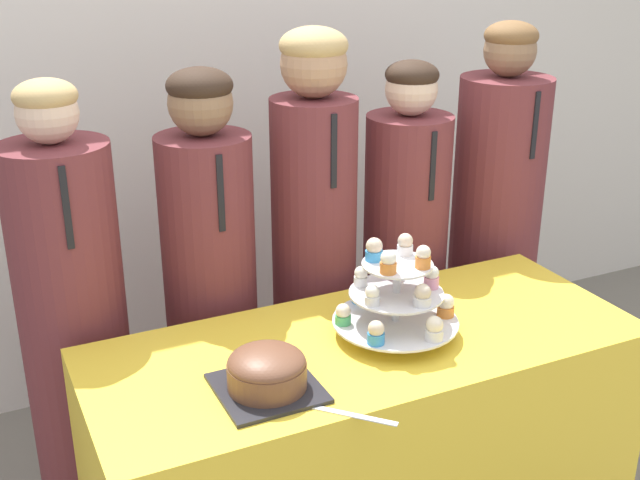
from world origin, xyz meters
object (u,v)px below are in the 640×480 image
cupcake_stand (397,294)px  student_1 (212,308)px  student_2 (314,270)px  student_4 (493,246)px  student_3 (404,275)px  student_0 (76,340)px  cake_knife (312,407)px  round_cake (267,371)px

cupcake_stand → student_1: student_1 is taller
student_2 → student_4: size_ratio=1.01×
student_3 → student_4: student_4 is taller
cupcake_stand → student_2: bearing=90.3°
student_0 → cupcake_stand: bearing=-33.7°
student_1 → student_2: student_2 is taller
cake_knife → cupcake_stand: bearing=77.8°
cake_knife → cupcake_stand: cupcake_stand is taller
student_0 → student_3: student_0 is taller
student_0 → student_3: size_ratio=1.02×
student_1 → student_3: (0.69, -0.00, -0.02)m
student_0 → student_4: student_4 is taller
cake_knife → student_0: student_0 is taller
cake_knife → student_4: bearing=80.2°
cake_knife → student_3: bearing=92.4°
round_cake → student_4: 1.28m
round_cake → cupcake_stand: size_ratio=0.71×
student_2 → student_1: bearing=-180.0°
student_1 → student_4: size_ratio=0.95×
round_cake → student_0: (-0.35, 0.61, -0.14)m
cupcake_stand → cake_knife: bearing=-147.9°
student_1 → student_2: 0.35m
round_cake → student_1: 0.63m
round_cake → cake_knife: 0.14m
cupcake_stand → student_2: student_2 is taller
student_2 → cupcake_stand: bearing=-89.7°
student_0 → round_cake: bearing=-60.5°
round_cake → student_3: (0.75, 0.61, -0.15)m
student_0 → student_4: (1.47, 0.00, 0.04)m
student_1 → cupcake_stand: bearing=-55.3°
student_2 → cake_knife: bearing=-115.5°
student_4 → cake_knife: bearing=-145.5°
student_4 → student_2: bearing=-180.0°
round_cake → student_4: (1.12, 0.61, -0.11)m
student_0 → student_1: (0.41, -0.00, 0.01)m
round_cake → cupcake_stand: 0.43m
student_3 → cake_knife: bearing=-133.3°
cake_knife → student_0: size_ratio=0.16×
student_1 → student_3: student_1 is taller
cupcake_stand → round_cake: bearing=-165.4°
student_1 → student_4: (1.06, 0.00, 0.02)m
student_0 → student_2: 0.76m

